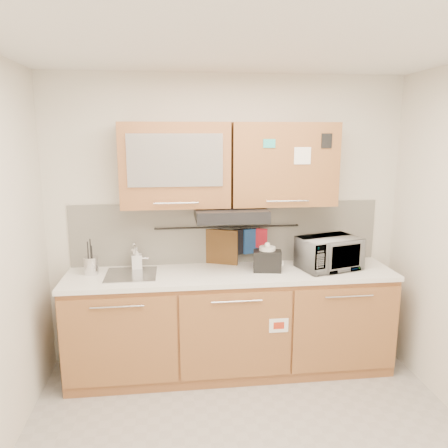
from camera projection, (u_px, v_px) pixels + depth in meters
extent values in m
plane|color=white|center=(263.00, 33.00, 2.26)|extent=(3.20, 3.20, 0.00)
plane|color=silver|center=(227.00, 222.00, 3.98)|extent=(3.20, 0.00, 3.20)
cube|color=#AC683D|center=(231.00, 323.00, 3.86)|extent=(2.80, 0.60, 0.88)
cube|color=black|center=(231.00, 363.00, 3.94)|extent=(2.80, 0.54, 0.10)
cube|color=#A56B3B|center=(119.00, 342.00, 3.45)|extent=(0.91, 0.02, 0.74)
cylinder|color=silver|center=(117.00, 307.00, 3.36)|extent=(0.41, 0.01, 0.01)
cube|color=#A56B3B|center=(236.00, 336.00, 3.56)|extent=(0.91, 0.02, 0.74)
cylinder|color=silver|center=(237.00, 301.00, 3.47)|extent=(0.41, 0.01, 0.01)
cube|color=#A56B3B|center=(346.00, 330.00, 3.66)|extent=(0.91, 0.02, 0.74)
cylinder|color=silver|center=(349.00, 296.00, 3.58)|extent=(0.41, 0.01, 0.01)
cube|color=white|center=(231.00, 274.00, 3.76)|extent=(2.82, 0.62, 0.04)
cube|color=silver|center=(227.00, 233.00, 3.99)|extent=(2.80, 0.02, 0.56)
cube|color=#AC683D|center=(175.00, 165.00, 3.65)|extent=(0.90, 0.35, 0.70)
cube|color=silver|center=(175.00, 160.00, 3.46)|extent=(0.76, 0.02, 0.42)
cube|color=#A56B3B|center=(282.00, 164.00, 3.76)|extent=(0.90, 0.35, 0.70)
cube|color=white|center=(302.00, 156.00, 3.58)|extent=(0.14, 0.00, 0.14)
cube|color=black|center=(231.00, 214.00, 3.71)|extent=(0.60, 0.46, 0.10)
cube|color=silver|center=(131.00, 276.00, 3.67)|extent=(0.42, 0.40, 0.03)
cylinder|color=silver|center=(135.00, 256.00, 3.80)|extent=(0.03, 0.03, 0.24)
cylinder|color=silver|center=(133.00, 247.00, 3.70)|extent=(0.02, 0.18, 0.02)
cylinder|color=black|center=(228.00, 227.00, 3.94)|extent=(1.30, 0.02, 0.02)
cylinder|color=silver|center=(91.00, 266.00, 3.68)|extent=(0.15, 0.15, 0.15)
cylinder|color=black|center=(88.00, 258.00, 3.68)|extent=(0.01, 0.01, 0.28)
cylinder|color=black|center=(92.00, 260.00, 3.66)|extent=(0.01, 0.01, 0.25)
cylinder|color=black|center=(91.00, 256.00, 3.69)|extent=(0.01, 0.01, 0.30)
cylinder|color=black|center=(89.00, 262.00, 3.66)|extent=(0.01, 0.01, 0.22)
cylinder|color=white|center=(267.00, 258.00, 3.79)|extent=(0.17, 0.17, 0.21)
sphere|color=white|center=(267.00, 245.00, 3.76)|extent=(0.05, 0.05, 0.05)
cube|color=white|center=(276.00, 256.00, 3.82)|extent=(0.03, 0.03, 0.13)
cylinder|color=black|center=(267.00, 269.00, 3.81)|extent=(0.16, 0.16, 0.01)
cube|color=black|center=(267.00, 261.00, 3.76)|extent=(0.26, 0.18, 0.18)
cube|color=black|center=(262.00, 252.00, 3.75)|extent=(0.08, 0.11, 0.01)
cube|color=black|center=(272.00, 252.00, 3.75)|extent=(0.08, 0.11, 0.01)
imported|color=#999999|center=(329.00, 253.00, 3.82)|extent=(0.59, 0.47, 0.28)
imported|color=#999999|center=(137.00, 258.00, 3.82)|extent=(0.10, 0.10, 0.20)
cube|color=brown|center=(221.00, 251.00, 3.96)|extent=(0.30, 0.14, 0.39)
cube|color=navy|center=(250.00, 241.00, 3.98)|extent=(0.14, 0.08, 0.23)
cube|color=black|center=(241.00, 242.00, 3.97)|extent=(0.15, 0.09, 0.23)
cube|color=#B11727|center=(259.00, 238.00, 3.98)|extent=(0.14, 0.07, 0.18)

